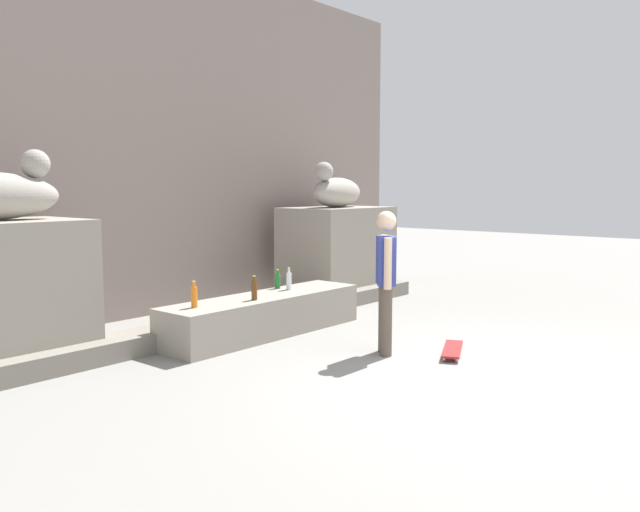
% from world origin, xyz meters
% --- Properties ---
extents(ground_plane, '(40.00, 40.00, 0.00)m').
position_xyz_m(ground_plane, '(0.00, 0.00, 0.00)').
color(ground_plane, gray).
extents(facade_wall, '(11.61, 0.60, 5.43)m').
position_xyz_m(facade_wall, '(0.00, 5.84, 2.72)').
color(facade_wall, gray).
rests_on(facade_wall, ground_plane).
extents(pedestal_right, '(1.91, 1.27, 1.58)m').
position_xyz_m(pedestal_right, '(2.98, 4.47, 0.79)').
color(pedestal_right, gray).
rests_on(pedestal_right, ground_plane).
extents(statue_reclining_right, '(1.69, 0.94, 0.78)m').
position_xyz_m(statue_reclining_right, '(2.94, 4.46, 1.87)').
color(statue_reclining_right, '#9F988D').
rests_on(statue_reclining_right, pedestal_right).
extents(ledge_block, '(3.05, 0.75, 0.52)m').
position_xyz_m(ledge_block, '(0.00, 3.31, 0.26)').
color(ledge_block, gray).
rests_on(ledge_block, ground_plane).
extents(skater, '(0.43, 0.39, 1.67)m').
position_xyz_m(skater, '(0.21, 1.54, 0.92)').
color(skater, brown).
rests_on(skater, ground_plane).
extents(skateboard, '(0.81, 0.52, 0.08)m').
position_xyz_m(skateboard, '(0.68, 0.91, 0.06)').
color(skateboard, maroon).
rests_on(skateboard, ground_plane).
extents(bottle_brown, '(0.07, 0.07, 0.31)m').
position_xyz_m(bottle_brown, '(-0.32, 3.17, 0.65)').
color(bottle_brown, '#593314').
rests_on(bottle_brown, ledge_block).
extents(bottle_green, '(0.08, 0.08, 0.27)m').
position_xyz_m(bottle_green, '(0.54, 3.59, 0.63)').
color(bottle_green, '#1E722D').
rests_on(bottle_green, ledge_block).
extents(bottle_clear, '(0.07, 0.07, 0.31)m').
position_xyz_m(bottle_clear, '(0.56, 3.39, 0.65)').
color(bottle_clear, silver).
rests_on(bottle_clear, ledge_block).
extents(bottle_orange, '(0.08, 0.08, 0.32)m').
position_xyz_m(bottle_orange, '(-1.13, 3.35, 0.66)').
color(bottle_orange, orange).
rests_on(bottle_orange, ledge_block).
extents(stair_step, '(7.87, 0.50, 0.24)m').
position_xyz_m(stair_step, '(0.00, 3.81, 0.12)').
color(stair_step, gray).
rests_on(stair_step, ground_plane).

